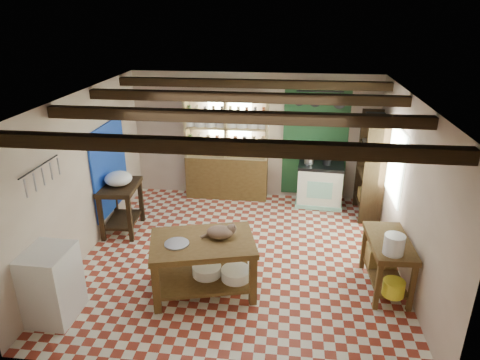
# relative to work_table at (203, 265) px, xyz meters

# --- Properties ---
(floor) EXTENTS (5.00, 5.00, 0.02)m
(floor) POSITION_rel_work_table_xyz_m (0.40, 0.95, -0.41)
(floor) COLOR maroon
(floor) RESTS_ON ground
(ceiling) EXTENTS (5.00, 5.00, 0.02)m
(ceiling) POSITION_rel_work_table_xyz_m (0.40, 0.95, 2.20)
(ceiling) COLOR #4B4C51
(ceiling) RESTS_ON wall_back
(wall_back) EXTENTS (5.00, 0.04, 2.60)m
(wall_back) POSITION_rel_work_table_xyz_m (0.40, 3.45, 0.90)
(wall_back) COLOR beige
(wall_back) RESTS_ON floor
(wall_front) EXTENTS (5.00, 0.04, 2.60)m
(wall_front) POSITION_rel_work_table_xyz_m (0.40, -1.55, 0.90)
(wall_front) COLOR beige
(wall_front) RESTS_ON floor
(wall_left) EXTENTS (0.04, 5.00, 2.60)m
(wall_left) POSITION_rel_work_table_xyz_m (-2.10, 0.95, 0.90)
(wall_left) COLOR beige
(wall_left) RESTS_ON floor
(wall_right) EXTENTS (0.04, 5.00, 2.60)m
(wall_right) POSITION_rel_work_table_xyz_m (2.90, 0.95, 0.90)
(wall_right) COLOR beige
(wall_right) RESTS_ON floor
(ceiling_beams) EXTENTS (5.00, 3.80, 0.15)m
(ceiling_beams) POSITION_rel_work_table_xyz_m (0.40, 0.95, 2.08)
(ceiling_beams) COLOR black
(ceiling_beams) RESTS_ON ceiling
(blue_wall_patch) EXTENTS (0.04, 1.40, 1.60)m
(blue_wall_patch) POSITION_rel_work_table_xyz_m (-2.07, 1.85, 0.70)
(blue_wall_patch) COLOR #1841BA
(blue_wall_patch) RESTS_ON wall_left
(green_wall_patch) EXTENTS (1.30, 0.04, 2.30)m
(green_wall_patch) POSITION_rel_work_table_xyz_m (1.65, 3.42, 0.85)
(green_wall_patch) COLOR #1D4A26
(green_wall_patch) RESTS_ON wall_back
(window_back) EXTENTS (0.90, 0.02, 0.80)m
(window_back) POSITION_rel_work_table_xyz_m (-0.10, 3.43, 1.30)
(window_back) COLOR silver
(window_back) RESTS_ON wall_back
(window_right) EXTENTS (0.02, 1.30, 1.20)m
(window_right) POSITION_rel_work_table_xyz_m (2.88, 1.95, 1.00)
(window_right) COLOR silver
(window_right) RESTS_ON wall_right
(utensil_rail) EXTENTS (0.06, 0.90, 0.28)m
(utensil_rail) POSITION_rel_work_table_xyz_m (-2.04, -0.25, 1.38)
(utensil_rail) COLOR black
(utensil_rail) RESTS_ON wall_left
(pot_rack) EXTENTS (0.86, 0.12, 0.36)m
(pot_rack) POSITION_rel_work_table_xyz_m (1.65, 3.00, 1.78)
(pot_rack) COLOR black
(pot_rack) RESTS_ON ceiling
(shelving_unit) EXTENTS (1.70, 0.34, 2.20)m
(shelving_unit) POSITION_rel_work_table_xyz_m (-0.15, 3.26, 0.70)
(shelving_unit) COLOR tan
(shelving_unit) RESTS_ON floor
(tall_rack) EXTENTS (0.40, 0.86, 2.00)m
(tall_rack) POSITION_rel_work_table_xyz_m (2.68, 2.75, 0.60)
(tall_rack) COLOR black
(tall_rack) RESTS_ON floor
(work_table) EXTENTS (1.62, 1.28, 0.81)m
(work_table) POSITION_rel_work_table_xyz_m (0.00, 0.00, 0.00)
(work_table) COLOR brown
(work_table) RESTS_ON floor
(stove) EXTENTS (0.93, 0.66, 0.87)m
(stove) POSITION_rel_work_table_xyz_m (1.79, 3.10, 0.03)
(stove) COLOR white
(stove) RESTS_ON floor
(prep_table) EXTENTS (0.68, 0.93, 0.90)m
(prep_table) POSITION_rel_work_table_xyz_m (-1.80, 1.56, 0.04)
(prep_table) COLOR black
(prep_table) RESTS_ON floor
(white_cabinet) EXTENTS (0.56, 0.66, 0.98)m
(white_cabinet) POSITION_rel_work_table_xyz_m (-1.82, -0.78, 0.09)
(white_cabinet) COLOR white
(white_cabinet) RESTS_ON floor
(right_counter) EXTENTS (0.59, 1.12, 0.79)m
(right_counter) POSITION_rel_work_table_xyz_m (2.58, 0.36, -0.01)
(right_counter) COLOR brown
(right_counter) RESTS_ON floor
(cat) EXTENTS (0.46, 0.42, 0.17)m
(cat) POSITION_rel_work_table_xyz_m (0.23, 0.11, 0.49)
(cat) COLOR #8E6B52
(cat) RESTS_ON work_table
(steel_tray) EXTENTS (0.41, 0.41, 0.02)m
(steel_tray) POSITION_rel_work_table_xyz_m (-0.33, -0.14, 0.41)
(steel_tray) COLOR #A8A7AF
(steel_tray) RESTS_ON work_table
(basin_large) EXTENTS (0.51, 0.51, 0.14)m
(basin_large) POSITION_rel_work_table_xyz_m (0.04, 0.06, -0.12)
(basin_large) COLOR white
(basin_large) RESTS_ON work_table
(basin_small) EXTENTS (0.52, 0.52, 0.15)m
(basin_small) POSITION_rel_work_table_xyz_m (0.46, 0.02, -0.12)
(basin_small) COLOR white
(basin_small) RESTS_ON work_table
(kettle_left) EXTENTS (0.20, 0.20, 0.21)m
(kettle_left) POSITION_rel_work_table_xyz_m (1.54, 3.12, 0.58)
(kettle_left) COLOR #A8A7AF
(kettle_left) RESTS_ON stove
(kettle_right) EXTENTS (0.18, 0.18, 0.21)m
(kettle_right) POSITION_rel_work_table_xyz_m (1.89, 3.09, 0.58)
(kettle_right) COLOR black
(kettle_right) RESTS_ON stove
(enamel_bowl) EXTENTS (0.51, 0.51, 0.24)m
(enamel_bowl) POSITION_rel_work_table_xyz_m (-1.80, 1.56, 0.61)
(enamel_bowl) COLOR white
(enamel_bowl) RESTS_ON prep_table
(white_bucket) EXTENTS (0.28, 0.28, 0.27)m
(white_bucket) POSITION_rel_work_table_xyz_m (2.54, 0.01, 0.52)
(white_bucket) COLOR white
(white_bucket) RESTS_ON right_counter
(wicker_basket) EXTENTS (0.42, 0.34, 0.29)m
(wicker_basket) POSITION_rel_work_table_xyz_m (2.57, 0.66, -0.05)
(wicker_basket) COLOR olive
(wicker_basket) RESTS_ON right_counter
(yellow_tub) EXTENTS (0.30, 0.30, 0.21)m
(yellow_tub) POSITION_rel_work_table_xyz_m (2.60, -0.09, -0.09)
(yellow_tub) COLOR yellow
(yellow_tub) RESTS_ON right_counter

